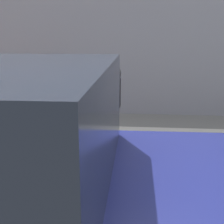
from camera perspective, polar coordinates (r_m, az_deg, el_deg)
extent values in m
cube|color=#BCB7AD|center=(4.53, -1.41, -8.57)|extent=(24.00, 2.80, 0.14)
cube|color=gray|center=(7.27, 1.45, 19.70)|extent=(24.00, 0.30, 5.05)
cylinder|color=gray|center=(3.42, 0.00, -6.59)|extent=(0.08, 0.08, 0.93)
cube|color=black|center=(3.26, 0.00, 3.54)|extent=(0.18, 0.14, 0.29)
cube|color=gray|center=(3.18, -0.12, 3.68)|extent=(0.10, 0.01, 0.10)
cylinder|color=black|center=(3.23, 0.00, 6.96)|extent=(0.18, 0.11, 0.18)
cylinder|color=black|center=(2.93, 2.08, -16.83)|extent=(0.63, 0.23, 0.63)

